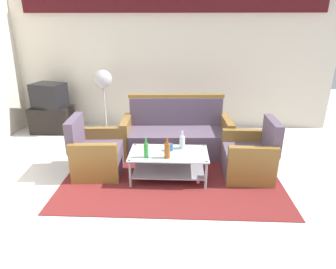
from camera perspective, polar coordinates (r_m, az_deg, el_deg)
The scene contains 14 objects.
ground_plane at distance 3.67m, azimuth -0.69°, elevation -13.93°, with size 14.00×14.00×0.00m, color silver.
wall_back at distance 6.09m, azimuth 0.85°, elevation 15.15°, with size 6.52×0.19×2.80m.
rug at distance 4.40m, azimuth 0.81°, elevation -7.40°, with size 3.08×2.25×0.01m, color maroon.
couch at distance 4.93m, azimuth 1.65°, elevation -0.19°, with size 1.83×0.82×0.96m.
armchair_left at distance 4.43m, azimuth -13.94°, elevation -3.81°, with size 0.75×0.80×0.85m.
armchair_right at distance 4.37m, azimuth 15.79°, elevation -4.34°, with size 0.71×0.77×0.85m.
coffee_table at distance 4.12m, azimuth 0.12°, elevation -5.36°, with size 1.10×0.60×0.40m.
bottle_clear at distance 4.16m, azimuth 2.81°, elevation -1.47°, with size 0.08×0.08×0.27m.
bottle_brown at distance 3.86m, azimuth -0.17°, elevation -3.10°, with size 0.08×0.08×0.30m.
bottle_green at distance 3.89m, azimuth -4.33°, elevation -3.04°, with size 0.06×0.06×0.29m.
cup at distance 4.11m, azimuth 0.43°, elevation -2.51°, with size 0.08×0.08×0.10m, color #2659A5.
tv_stand at distance 6.41m, azimuth -21.77°, elevation 2.81°, with size 0.80×0.50×0.52m, color black.
television at distance 6.28m, azimuth -22.37°, elevation 7.14°, with size 0.69×0.58×0.48m.
pedestal_fan at distance 5.90m, azimuth -12.70°, elevation 9.92°, with size 0.36×0.36×1.27m.
Camera 1 is at (0.17, -3.00, 2.10)m, focal length 30.95 mm.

